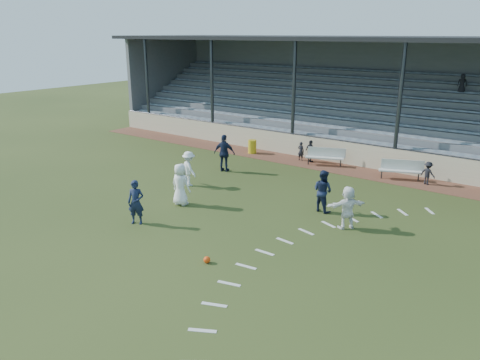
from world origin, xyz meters
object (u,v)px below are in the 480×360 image
at_px(football, 207,260).
at_px(player_navy_lead, 136,202).
at_px(bench_left, 326,155).
at_px(trash_bin, 252,147).
at_px(bench_right, 401,168).
at_px(player_white_lead, 180,184).

relative_size(football, player_navy_lead, 0.13).
height_order(bench_left, trash_bin, bench_left).
xyz_separation_m(trash_bin, player_navy_lead, (2.63, -11.23, 0.43)).
height_order(trash_bin, player_navy_lead, player_navy_lead).
distance_m(bench_left, player_navy_lead, 11.61).
bearing_deg(player_navy_lead, football, -41.30).
bearing_deg(bench_left, trash_bin, 159.38).
bearing_deg(football, player_navy_lead, 168.39).
height_order(trash_bin, football, trash_bin).
bearing_deg(bench_left, football, -103.22).
relative_size(bench_left, bench_right, 1.00).
bearing_deg(football, bench_left, 99.77).
bearing_deg(trash_bin, player_white_lead, -73.73).
distance_m(bench_left, football, 12.47).
height_order(bench_right, football, bench_right).
distance_m(trash_bin, player_white_lead, 9.16).
height_order(bench_left, player_white_lead, player_white_lead).
xyz_separation_m(football, player_navy_lead, (-4.14, 0.85, 0.73)).
xyz_separation_m(bench_left, player_white_lead, (-2.10, -8.97, 0.29)).
bearing_deg(player_white_lead, trash_bin, -78.89).
xyz_separation_m(bench_left, player_navy_lead, (-2.03, -11.43, 0.25)).
distance_m(trash_bin, football, 13.86).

